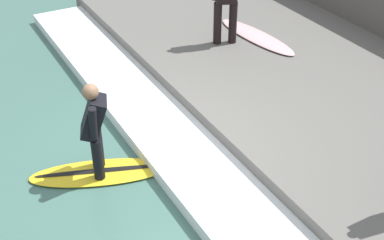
# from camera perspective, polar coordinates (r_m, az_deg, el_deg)

# --- Properties ---
(ground_plane) EXTENTS (28.00, 28.00, 0.00)m
(ground_plane) POSITION_cam_1_polar(r_m,az_deg,el_deg) (7.49, -4.23, -5.76)
(ground_plane) COLOR #426B60
(concrete_ledge) EXTENTS (4.40, 12.69, 0.37)m
(concrete_ledge) POSITION_cam_1_polar(r_m,az_deg,el_deg) (8.96, 14.98, 1.78)
(concrete_ledge) COLOR #66635E
(concrete_ledge) RESTS_ON ground_plane
(wave_foam_crest) EXTENTS (1.09, 12.06, 0.19)m
(wave_foam_crest) POSITION_cam_1_polar(r_m,az_deg,el_deg) (7.61, -0.66, -4.00)
(wave_foam_crest) COLOR white
(wave_foam_crest) RESTS_ON ground_plane
(surfboard_riding) EXTENTS (2.02, 1.23, 0.07)m
(surfboard_riding) POSITION_cam_1_polar(r_m,az_deg,el_deg) (7.56, -9.77, -5.52)
(surfboard_riding) COLOR yellow
(surfboard_riding) RESTS_ON ground_plane
(surfer_riding) EXTENTS (0.49, 0.57, 1.37)m
(surfer_riding) POSITION_cam_1_polar(r_m,az_deg,el_deg) (7.09, -10.37, -0.54)
(surfer_riding) COLOR black
(surfer_riding) RESTS_ON surfboard_riding
(surfboard_waiting_far) EXTENTS (0.71, 2.06, 0.06)m
(surfboard_waiting_far) POSITION_cam_1_polar(r_m,az_deg,el_deg) (10.48, 6.91, 8.85)
(surfboard_waiting_far) COLOR beige
(surfboard_waiting_far) RESTS_ON concrete_ledge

